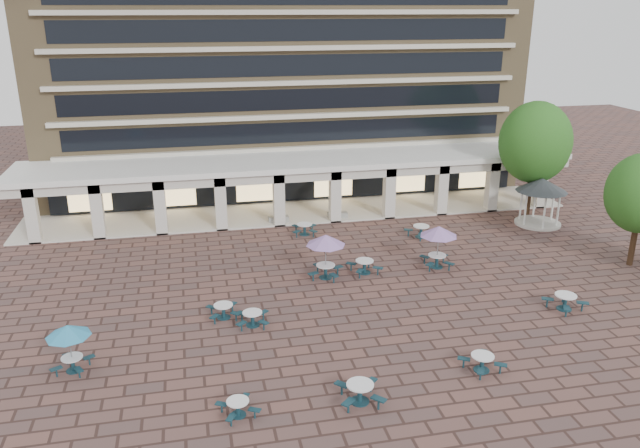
{
  "coord_description": "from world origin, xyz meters",
  "views": [
    {
      "loc": [
        -8.3,
        -30.81,
        15.39
      ],
      "look_at": [
        -1.05,
        3.0,
        3.23
      ],
      "focal_mm": 35.0,
      "sensor_mm": 36.0,
      "label": 1
    }
  ],
  "objects_px": {
    "planter_right": "(338,212)",
    "picnic_table_1": "(360,391)",
    "gazebo": "(541,190)",
    "planter_left": "(279,217)",
    "picnic_table_2": "(482,361)",
    "picnic_table_0": "(238,407)"
  },
  "relations": [
    {
      "from": "gazebo",
      "to": "planter_left",
      "type": "bearing_deg",
      "value": 167.06
    },
    {
      "from": "planter_right",
      "to": "planter_left",
      "type": "bearing_deg",
      "value": -180.0
    },
    {
      "from": "planter_left",
      "to": "picnic_table_0",
      "type": "bearing_deg",
      "value": -102.46
    },
    {
      "from": "picnic_table_0",
      "to": "picnic_table_1",
      "type": "bearing_deg",
      "value": -18.96
    },
    {
      "from": "picnic_table_2",
      "to": "gazebo",
      "type": "distance_m",
      "value": 21.76
    },
    {
      "from": "picnic_table_0",
      "to": "picnic_table_1",
      "type": "relative_size",
      "value": 0.92
    },
    {
      "from": "gazebo",
      "to": "picnic_table_0",
      "type": "bearing_deg",
      "value": -142.4
    },
    {
      "from": "planter_left",
      "to": "picnic_table_2",
      "type": "bearing_deg",
      "value": -74.82
    },
    {
      "from": "picnic_table_2",
      "to": "planter_right",
      "type": "height_order",
      "value": "planter_right"
    },
    {
      "from": "picnic_table_1",
      "to": "planter_right",
      "type": "xyz_separation_m",
      "value": [
        4.59,
        22.81,
        0.03
      ]
    },
    {
      "from": "picnic_table_0",
      "to": "planter_right",
      "type": "height_order",
      "value": "planter_right"
    },
    {
      "from": "picnic_table_1",
      "to": "gazebo",
      "type": "xyz_separation_m",
      "value": [
        18.86,
        18.49,
        2.11
      ]
    },
    {
      "from": "gazebo",
      "to": "planter_right",
      "type": "height_order",
      "value": "gazebo"
    },
    {
      "from": "picnic_table_1",
      "to": "picnic_table_0",
      "type": "bearing_deg",
      "value": -179.8
    },
    {
      "from": "picnic_table_0",
      "to": "planter_right",
      "type": "bearing_deg",
      "value": 49.92
    },
    {
      "from": "picnic_table_2",
      "to": "gazebo",
      "type": "height_order",
      "value": "gazebo"
    },
    {
      "from": "planter_left",
      "to": "planter_right",
      "type": "bearing_deg",
      "value": 0.0
    },
    {
      "from": "picnic_table_0",
      "to": "planter_right",
      "type": "relative_size",
      "value": 1.2
    },
    {
      "from": "picnic_table_0",
      "to": "planter_left",
      "type": "height_order",
      "value": "planter_left"
    },
    {
      "from": "planter_right",
      "to": "picnic_table_1",
      "type": "bearing_deg",
      "value": -101.37
    },
    {
      "from": "picnic_table_2",
      "to": "planter_right",
      "type": "distance_m",
      "value": 21.74
    },
    {
      "from": "planter_right",
      "to": "gazebo",
      "type": "bearing_deg",
      "value": -16.85
    }
  ]
}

